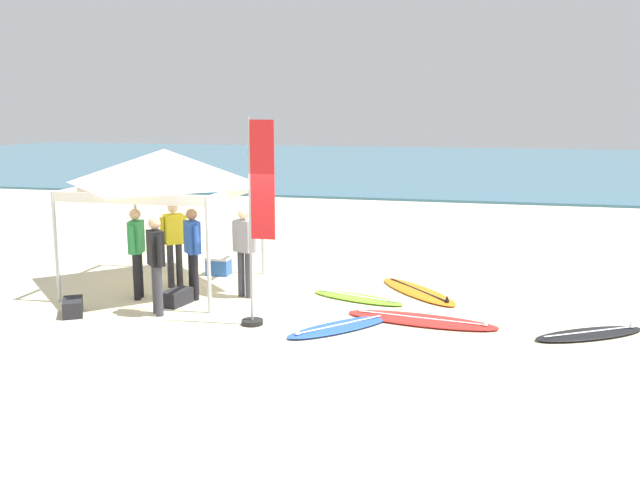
% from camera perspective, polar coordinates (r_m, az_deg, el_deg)
% --- Properties ---
extents(ground_plane, '(80.00, 80.00, 0.00)m').
position_cam_1_polar(ground_plane, '(12.13, -4.69, -6.12)').
color(ground_plane, beige).
extents(sea, '(80.00, 36.00, 0.10)m').
position_cam_1_polar(sea, '(44.72, 8.91, 6.22)').
color(sea, '#386B84').
rests_on(sea, ground).
extents(canopy_tent, '(3.09, 3.09, 2.75)m').
position_cam_1_polar(canopy_tent, '(13.85, -12.68, 5.84)').
color(canopy_tent, '#B7B7BC').
rests_on(canopy_tent, ground).
extents(surfboard_orange, '(1.94, 2.17, 0.19)m').
position_cam_1_polar(surfboard_orange, '(13.56, 8.07, -4.21)').
color(surfboard_orange, orange).
rests_on(surfboard_orange, ground).
extents(surfboard_blue, '(1.74, 1.86, 0.19)m').
position_cam_1_polar(surfboard_blue, '(11.32, 1.60, -7.15)').
color(surfboard_blue, blue).
rests_on(surfboard_blue, ground).
extents(surfboard_lime, '(1.94, 1.06, 0.19)m').
position_cam_1_polar(surfboard_lime, '(13.02, 3.06, -4.75)').
color(surfboard_lime, '#7AD12D').
rests_on(surfboard_lime, ground).
extents(surfboard_red, '(2.64, 1.05, 0.19)m').
position_cam_1_polar(surfboard_red, '(11.79, 8.37, -6.52)').
color(surfboard_red, red).
rests_on(surfboard_red, ground).
extents(surfboard_black, '(1.95, 1.47, 0.19)m').
position_cam_1_polar(surfboard_black, '(11.77, 21.34, -7.19)').
color(surfboard_black, black).
rests_on(surfboard_black, ground).
extents(person_blue, '(0.40, 0.43, 1.71)m').
position_cam_1_polar(person_blue, '(13.04, -10.45, -0.59)').
color(person_blue, black).
rests_on(person_blue, ground).
extents(person_yellow, '(0.42, 0.41, 1.71)m').
position_cam_1_polar(person_yellow, '(14.00, -11.94, 0.13)').
color(person_yellow, '#2D2D33').
rests_on(person_yellow, ground).
extents(person_black, '(0.41, 0.43, 1.71)m').
position_cam_1_polar(person_black, '(12.17, -13.35, -1.52)').
color(person_black, '#383842').
rests_on(person_black, ground).
extents(person_green, '(0.28, 0.54, 1.71)m').
position_cam_1_polar(person_green, '(13.29, -14.86, -0.56)').
color(person_green, black).
rests_on(person_green, ground).
extents(person_grey, '(0.52, 0.33, 1.71)m').
position_cam_1_polar(person_grey, '(13.02, -6.26, -0.49)').
color(person_grey, '#383842').
rests_on(person_grey, ground).
extents(banner_flag, '(0.60, 0.36, 3.40)m').
position_cam_1_polar(banner_flag, '(11.19, -5.22, 0.72)').
color(banner_flag, '#99999E').
rests_on(banner_flag, ground).
extents(gear_bag_near_tent, '(0.43, 0.65, 0.28)m').
position_cam_1_polar(gear_bag_near_tent, '(12.90, -11.70, -4.64)').
color(gear_bag_near_tent, '#232328').
rests_on(gear_bag_near_tent, ground).
extents(gear_bag_by_pole, '(0.58, 0.68, 0.28)m').
position_cam_1_polar(gear_bag_by_pole, '(12.76, -19.68, -5.23)').
color(gear_bag_by_pole, '#232328').
rests_on(gear_bag_by_pole, ground).
extents(cooler_box, '(0.50, 0.36, 0.39)m').
position_cam_1_polar(cooler_box, '(15.01, -8.35, -2.12)').
color(cooler_box, '#2D60B7').
rests_on(cooler_box, ground).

